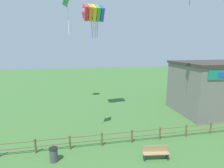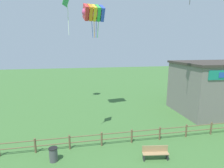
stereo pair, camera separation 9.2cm
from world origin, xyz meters
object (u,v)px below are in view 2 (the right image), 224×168
(seaside_building, at_px, (214,87))
(trash_bin, at_px, (53,154))
(kite_rainbow_parafoil, at_px, (94,13))
(kite_green_diamond, at_px, (67,1))
(park_bench_near_fence, at_px, (155,152))

(seaside_building, height_order, trash_bin, seaside_building)
(trash_bin, relative_size, kite_rainbow_parafoil, 0.28)
(kite_green_diamond, bearing_deg, park_bench_near_fence, -30.44)
(trash_bin, bearing_deg, kite_green_diamond, 58.68)
(kite_green_diamond, bearing_deg, trash_bin, -121.32)
(kite_rainbow_parafoil, xyz_separation_m, kite_green_diamond, (-2.31, -6.32, -0.47))
(trash_bin, height_order, kite_green_diamond, kite_green_diamond)
(trash_bin, bearing_deg, seaside_building, 19.75)
(seaside_building, relative_size, kite_green_diamond, 2.78)
(trash_bin, distance_m, kite_green_diamond, 10.19)
(kite_rainbow_parafoil, relative_size, kite_green_diamond, 1.10)
(park_bench_near_fence, distance_m, trash_bin, 6.70)
(kite_rainbow_parafoil, bearing_deg, park_bench_near_fence, -72.17)
(seaside_building, xyz_separation_m, park_bench_near_fence, (-10.36, -7.16, -2.40))
(seaside_building, bearing_deg, kite_green_diamond, -165.66)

